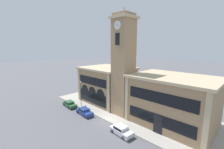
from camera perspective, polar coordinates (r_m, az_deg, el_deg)
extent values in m
plane|color=#56565B|center=(30.12, -2.12, -17.35)|extent=(300.00, 300.00, 0.00)
cube|color=#A39E93|center=(35.10, 7.07, -13.14)|extent=(40.00, 14.92, 0.15)
cube|color=#9E7F5B|center=(30.46, 4.35, 2.14)|extent=(3.63, 3.63, 19.35)
cube|color=tan|center=(30.70, 4.62, 20.76)|extent=(4.33, 4.33, 0.45)
cube|color=#9E7F5B|center=(30.80, 4.63, 21.72)|extent=(3.34, 3.34, 0.60)
cylinder|color=#4C4C51|center=(30.99, 4.66, 23.35)|extent=(0.10, 0.10, 1.20)
cylinder|color=silver|center=(29.07, 2.06, 18.30)|extent=(1.63, 0.10, 1.63)
cylinder|color=black|center=(29.02, 1.96, 18.32)|extent=(0.13, 0.04, 0.13)
cylinder|color=silver|center=(31.69, 1.88, 17.62)|extent=(0.10, 1.63, 1.63)
cylinder|color=black|center=(31.73, 1.78, 17.61)|extent=(0.04, 0.13, 0.13)
cube|color=black|center=(28.83, 2.04, 13.34)|extent=(1.02, 0.10, 2.20)
cube|color=#9E7F5B|center=(39.27, -1.76, -4.05)|extent=(12.01, 9.96, 8.55)
cube|color=tan|center=(38.42, -1.80, 2.47)|extent=(12.71, 10.66, 0.45)
cube|color=tan|center=(40.62, -12.49, -3.81)|extent=(0.70, 0.16, 8.55)
cube|color=tan|center=(31.99, -1.37, -7.38)|extent=(0.70, 0.16, 8.55)
cube|color=black|center=(35.68, -7.66, -2.49)|extent=(9.85, 0.10, 1.88)
cube|color=black|center=(36.79, -7.50, -8.74)|extent=(9.61, 0.10, 2.74)
cylinder|color=black|center=(38.70, -10.29, -5.74)|extent=(2.64, 0.06, 2.64)
cylinder|color=black|center=(36.36, -7.57, -6.70)|extent=(2.64, 0.06, 2.64)
cylinder|color=black|center=(34.13, -4.46, -7.78)|extent=(2.64, 0.06, 2.64)
cube|color=#9E7F5B|center=(29.75, 21.93, -9.52)|extent=(13.89, 9.96, 8.53)
cube|color=tan|center=(28.61, 22.52, -1.00)|extent=(14.59, 10.66, 0.45)
cube|color=tan|center=(28.81, 5.52, -9.44)|extent=(0.70, 0.16, 8.53)
cube|color=tan|center=(23.49, 32.26, -15.73)|extent=(0.70, 0.16, 8.53)
cube|color=black|center=(24.81, 17.59, -8.57)|extent=(11.39, 0.10, 1.88)
cube|color=black|center=(26.61, 17.02, -18.03)|extent=(1.50, 0.12, 3.07)
cube|color=black|center=(26.20, 17.14, -16.24)|extent=(11.39, 0.10, 1.91)
cube|color=#285633|center=(37.83, -15.78, -10.98)|extent=(4.38, 2.05, 0.66)
cube|color=#285633|center=(37.77, -15.94, -10.08)|extent=(2.15, 1.72, 0.50)
cube|color=black|center=(37.77, -15.94, -10.08)|extent=(2.07, 1.75, 0.37)
cylinder|color=black|center=(37.09, -13.77, -11.60)|extent=(0.71, 0.27, 0.70)
cylinder|color=black|center=(36.47, -15.96, -12.09)|extent=(0.71, 0.27, 0.70)
cylinder|color=black|center=(39.32, -15.59, -10.41)|extent=(0.71, 0.27, 0.70)
cylinder|color=black|center=(38.73, -17.68, -10.84)|extent=(0.71, 0.27, 0.70)
cube|color=navy|center=(32.99, -10.40, -13.94)|extent=(4.48, 2.03, 0.73)
cube|color=navy|center=(32.89, -10.60, -12.90)|extent=(2.20, 1.70, 0.45)
cube|color=black|center=(32.89, -10.60, -12.90)|extent=(2.12, 1.73, 0.34)
cylinder|color=black|center=(32.39, -7.92, -14.78)|extent=(0.62, 0.26, 0.61)
cylinder|color=black|center=(31.67, -10.30, -15.46)|extent=(0.62, 0.26, 0.61)
cylinder|color=black|center=(34.51, -10.47, -13.24)|extent=(0.62, 0.26, 0.61)
cylinder|color=black|center=(33.83, -12.74, -13.82)|extent=(0.62, 0.26, 0.61)
cube|color=silver|center=(26.04, 3.64, -20.76)|extent=(4.20, 2.10, 0.72)
cube|color=silver|center=(25.82, 3.38, -19.44)|extent=(2.07, 1.78, 0.52)
cube|color=black|center=(25.82, 3.38, -19.44)|extent=(1.99, 1.81, 0.39)
cylinder|color=black|center=(25.92, 7.12, -21.54)|extent=(0.66, 0.26, 0.64)
cylinder|color=black|center=(24.91, 4.43, -22.93)|extent=(0.66, 0.26, 0.64)
cylinder|color=black|center=(27.41, 2.92, -19.57)|extent=(0.66, 0.26, 0.64)
cylinder|color=black|center=(26.46, 0.23, -20.73)|extent=(0.66, 0.26, 0.64)
cylinder|color=#4C4C51|center=(36.55, -11.78, -7.43)|extent=(0.12, 0.12, 5.71)
sphere|color=silver|center=(35.76, -11.95, -2.79)|extent=(0.36, 0.36, 0.36)
cylinder|color=black|center=(35.01, -9.94, -12.35)|extent=(0.18, 0.18, 0.90)
sphere|color=black|center=(34.81, -9.96, -11.54)|extent=(0.16, 0.16, 0.16)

